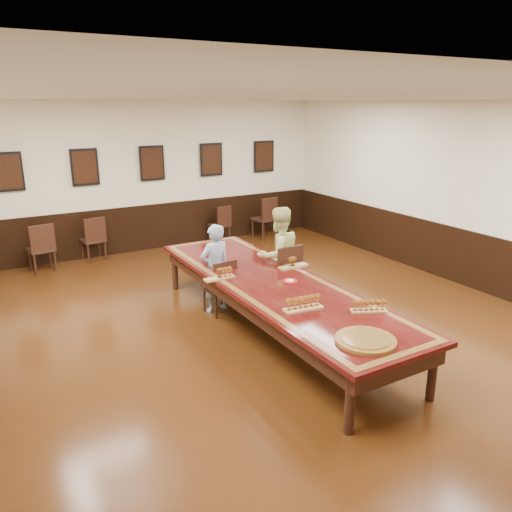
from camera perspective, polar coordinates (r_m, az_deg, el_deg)
floor at (r=7.24m, az=2.01°, el=-8.68°), size 8.00×10.00×0.02m
ceiling at (r=6.52m, az=2.32°, el=17.73°), size 8.00×10.00×0.02m
wall_back at (r=11.18m, az=-11.83°, el=8.85°), size 8.00×0.02×3.20m
wall_right at (r=9.43m, az=23.38°, el=6.33°), size 0.02×10.00×3.20m
chair_man at (r=7.71m, az=-4.26°, el=-3.43°), size 0.47×0.50×0.88m
chair_woman at (r=8.04m, az=3.02°, el=-2.03°), size 0.50×0.54×1.01m
spare_chair_a at (r=10.41m, az=-23.38°, el=0.90°), size 0.51×0.55×0.96m
spare_chair_b at (r=10.82m, az=-18.17°, el=1.93°), size 0.49×0.53×0.93m
spare_chair_c at (r=11.71m, az=-4.21°, el=3.71°), size 0.49×0.52×0.87m
spare_chair_d at (r=12.04m, az=0.89°, el=4.44°), size 0.54×0.57×1.00m
person_man at (r=7.70m, az=-4.69°, el=-1.41°), size 0.55×0.40×1.40m
person_woman at (r=8.04m, az=2.60°, el=0.10°), size 0.81×0.65×1.58m
pink_phone at (r=7.38m, az=5.39°, el=-1.81°), size 0.08×0.14×0.01m
wainscoting at (r=7.03m, az=2.05°, el=-4.94°), size 8.00×10.00×1.00m
conference_table at (r=6.99m, az=2.06°, el=-4.09°), size 1.40×5.00×0.76m
posters at (r=11.08m, az=-11.80°, el=10.35°), size 6.14×0.04×0.74m
flight_a at (r=7.07m, az=-3.95°, el=-2.02°), size 0.45×0.14×0.17m
flight_b at (r=7.55m, az=4.25°, el=-0.72°), size 0.48×0.17×0.18m
flight_c at (r=6.03m, az=5.42°, el=-5.42°), size 0.50×0.21×0.18m
flight_d at (r=6.10m, az=12.79°, el=-5.62°), size 0.44×0.31×0.16m
red_plate_grp at (r=6.96m, az=3.90°, el=-2.90°), size 0.21×0.21×0.03m
carved_platter at (r=5.38m, az=12.41°, el=-9.39°), size 0.67×0.67×0.05m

